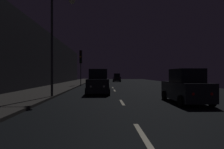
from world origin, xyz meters
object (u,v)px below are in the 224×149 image
at_px(car_approaching_headlights, 98,83).
at_px(car_distant_taillights, 117,78).
at_px(traffic_light_far_left, 81,60).
at_px(streetlamp_overhead, 59,31).
at_px(car_parked_right_near, 186,87).

distance_m(car_approaching_headlights, car_distant_taillights, 27.80).
xyz_separation_m(traffic_light_far_left, car_approaching_headlights, (2.94, -11.25, -2.84)).
bearing_deg(streetlamp_overhead, traffic_light_far_left, 91.08).
bearing_deg(car_distant_taillights, car_approaching_headlights, 172.96).
relative_size(traffic_light_far_left, car_parked_right_near, 1.32).
bearing_deg(traffic_light_far_left, car_approaching_headlights, 26.29).
distance_m(streetlamp_overhead, car_distant_taillights, 31.37).
relative_size(streetlamp_overhead, car_approaching_headlights, 1.68).
height_order(car_approaching_headlights, car_parked_right_near, car_approaching_headlights).
bearing_deg(traffic_light_far_left, car_parked_right_near, 37.98).
xyz_separation_m(traffic_light_far_left, streetlamp_overhead, (0.27, -14.19, 0.89)).
bearing_deg(streetlamp_overhead, car_distant_taillights, 78.73).
bearing_deg(car_approaching_headlights, streetlamp_overhead, -42.26).
relative_size(car_distant_taillights, car_parked_right_near, 0.97).
xyz_separation_m(traffic_light_far_left, car_distant_taillights, (6.35, 16.34, -2.93)).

